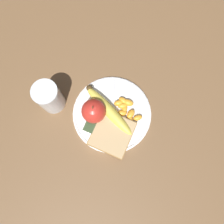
{
  "coord_description": "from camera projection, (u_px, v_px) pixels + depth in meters",
  "views": [
    {
      "loc": [
        0.14,
        0.06,
        0.66
      ],
      "look_at": [
        0.0,
        0.0,
        0.03
      ],
      "focal_mm": 35.0,
      "sensor_mm": 36.0,
      "label": 1
    }
  ],
  "objects": [
    {
      "name": "jam_packet",
      "position": [
        92.0,
        126.0,
        0.65
      ],
      "size": [
        0.05,
        0.04,
        0.02
      ],
      "color": "white",
      "rests_on": "plate"
    },
    {
      "name": "orange_segment_3",
      "position": [
        131.0,
        114.0,
        0.66
      ],
      "size": [
        0.04,
        0.02,
        0.02
      ],
      "color": "#F9A32D",
      "rests_on": "plate"
    },
    {
      "name": "orange_segment_7",
      "position": [
        125.0,
        109.0,
        0.66
      ],
      "size": [
        0.03,
        0.02,
        0.01
      ],
      "color": "#F9A32D",
      "rests_on": "plate"
    },
    {
      "name": "orange_segment_5",
      "position": [
        138.0,
        118.0,
        0.66
      ],
      "size": [
        0.03,
        0.03,
        0.02
      ],
      "color": "#F9A32D",
      "rests_on": "plate"
    },
    {
      "name": "orange_segment_1",
      "position": [
        122.0,
        113.0,
        0.66
      ],
      "size": [
        0.03,
        0.04,
        0.02
      ],
      "color": "#F9A32D",
      "rests_on": "plate"
    },
    {
      "name": "banana",
      "position": [
        109.0,
        109.0,
        0.65
      ],
      "size": [
        0.12,
        0.2,
        0.04
      ],
      "color": "#E0CC4C",
      "rests_on": "plate"
    },
    {
      "name": "bread_slice",
      "position": [
        112.0,
        134.0,
        0.64
      ],
      "size": [
        0.12,
        0.11,
        0.02
      ],
      "color": "olive",
      "rests_on": "plate"
    },
    {
      "name": "juice_glass",
      "position": [
        50.0,
        98.0,
        0.64
      ],
      "size": [
        0.07,
        0.07,
        0.11
      ],
      "color": "silver",
      "rests_on": "ground_plane"
    },
    {
      "name": "orange_segment_0",
      "position": [
        123.0,
        101.0,
        0.67
      ],
      "size": [
        0.02,
        0.03,
        0.02
      ],
      "color": "#F9A32D",
      "rests_on": "plate"
    },
    {
      "name": "orange_segment_4",
      "position": [
        128.0,
        102.0,
        0.67
      ],
      "size": [
        0.02,
        0.03,
        0.02
      ],
      "color": "#F9A32D",
      "rests_on": "plate"
    },
    {
      "name": "orange_segment_8",
      "position": [
        131.0,
        119.0,
        0.66
      ],
      "size": [
        0.03,
        0.03,
        0.02
      ],
      "color": "#F9A32D",
      "rests_on": "plate"
    },
    {
      "name": "fork",
      "position": [
        113.0,
        110.0,
        0.67
      ],
      "size": [
        0.17,
        0.08,
        0.0
      ],
      "rotation": [
        0.0,
        0.0,
        12.95
      ],
      "color": "silver",
      "rests_on": "plate"
    },
    {
      "name": "orange_segment_6",
      "position": [
        119.0,
        103.0,
        0.67
      ],
      "size": [
        0.03,
        0.04,
        0.02
      ],
      "color": "#F9A32D",
      "rests_on": "plate"
    },
    {
      "name": "apple",
      "position": [
        94.0,
        111.0,
        0.63
      ],
      "size": [
        0.07,
        0.07,
        0.08
      ],
      "color": "red",
      "rests_on": "plate"
    },
    {
      "name": "orange_segment_2",
      "position": [
        123.0,
        106.0,
        0.67
      ],
      "size": [
        0.03,
        0.04,
        0.02
      ],
      "color": "#F9A32D",
      "rests_on": "plate"
    },
    {
      "name": "plate",
      "position": [
        112.0,
        114.0,
        0.67
      ],
      "size": [
        0.24,
        0.24,
        0.01
      ],
      "color": "white",
      "rests_on": "ground_plane"
    },
    {
      "name": "ground_plane",
      "position": [
        112.0,
        114.0,
        0.68
      ],
      "size": [
        3.0,
        3.0,
        0.0
      ],
      "primitive_type": "plane",
      "color": "brown"
    }
  ]
}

